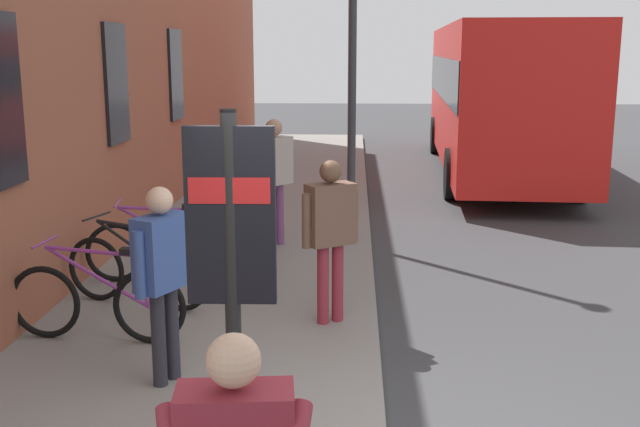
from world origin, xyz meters
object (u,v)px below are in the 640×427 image
pedestrian_crossing_street (274,169)px  bicycle_far_end (97,302)px  city_bus (497,90)px  bicycle_by_door (161,249)px  pedestrian_by_facade (330,225)px  pedestrian_near_bus (162,265)px  street_lamp (353,7)px  transit_info_sign (231,240)px  bicycle_under_window (137,271)px

pedestrian_crossing_street → bicycle_far_end: bearing=160.5°
city_bus → pedestrian_crossing_street: 8.64m
bicycle_by_door → pedestrian_crossing_street: bearing=-34.4°
pedestrian_by_facade → pedestrian_crossing_street: pedestrian_crossing_street is taller
bicycle_by_door → pedestrian_near_bus: 3.02m
bicycle_by_door → pedestrian_by_facade: 2.56m
bicycle_far_end → street_lamp: bearing=-29.0°
bicycle_by_door → city_bus: city_bus is taller
bicycle_by_door → pedestrian_near_bus: (-2.86, -0.75, 0.63)m
bicycle_far_end → transit_info_sign: bearing=-144.1°
bicycle_far_end → pedestrian_by_facade: size_ratio=1.06×
city_bus → street_lamp: 7.73m
bicycle_by_door → street_lamp: size_ratio=0.31×
bicycle_under_window → bicycle_by_door: (0.94, -0.02, 0.00)m
street_lamp → pedestrian_crossing_street: bearing=118.8°
pedestrian_crossing_street → pedestrian_by_facade: bearing=-164.1°
bicycle_under_window → pedestrian_crossing_street: (2.69, -1.22, 0.70)m
city_bus → pedestrian_near_bus: city_bus is taller
city_bus → pedestrian_near_bus: size_ratio=6.37×
bicycle_far_end → bicycle_under_window: 1.03m
bicycle_under_window → pedestrian_by_facade: 2.23m
bicycle_under_window → pedestrian_crossing_street: pedestrian_crossing_street is taller
bicycle_far_end → transit_info_sign: 3.11m
pedestrian_by_facade → street_lamp: (3.69, -0.19, 2.29)m
transit_info_sign → pedestrian_near_bus: (1.44, 0.81, -0.58)m
bicycle_by_door → city_bus: size_ratio=0.17×
transit_info_sign → street_lamp: size_ratio=0.43×
city_bus → bicycle_by_door: bearing=148.7°
transit_info_sign → pedestrian_near_bus: size_ratio=1.44×
bicycle_under_window → street_lamp: bearing=-35.0°
bicycle_under_window → transit_info_sign: bearing=-154.7°
bicycle_under_window → street_lamp: (3.28, -2.29, 2.92)m
pedestrian_near_bus → bicycle_far_end: bearing=44.6°
pedestrian_by_facade → pedestrian_crossing_street: 3.22m
pedestrian_by_facade → street_lamp: 4.35m
bicycle_far_end → street_lamp: street_lamp is taller
bicycle_far_end → pedestrian_by_facade: bearing=-74.4°
pedestrian_by_facade → city_bus: bearing=-18.4°
bicycle_far_end → pedestrian_crossing_street: (3.71, -1.32, 0.70)m
pedestrian_near_bus → bicycle_under_window: bearing=22.0°
bicycle_under_window → transit_info_sign: (-3.35, -1.59, 1.21)m
pedestrian_crossing_street → street_lamp: (0.59, -1.07, 2.22)m
bicycle_by_door → city_bus: bearing=-31.3°
transit_info_sign → pedestrian_crossing_street: (6.04, 0.37, -0.50)m
pedestrian_near_bus → street_lamp: 5.87m
bicycle_under_window → pedestrian_near_bus: (-1.91, -0.78, 0.63)m
bicycle_under_window → pedestrian_by_facade: (-0.41, -2.10, 0.63)m
street_lamp → city_bus: bearing=-25.8°
bicycle_under_window → pedestrian_by_facade: pedestrian_by_facade is taller
bicycle_by_door → city_bus: 10.81m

